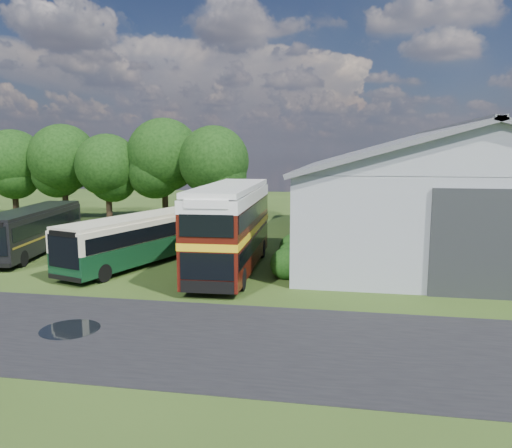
% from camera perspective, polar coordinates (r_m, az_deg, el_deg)
% --- Properties ---
extents(ground, '(120.00, 120.00, 0.00)m').
position_cam_1_polar(ground, '(22.23, -13.13, -9.26)').
color(ground, '#243B12').
rests_on(ground, ground).
extents(asphalt_road, '(60.00, 8.00, 0.02)m').
position_cam_1_polar(asphalt_road, '(18.56, -8.12, -12.73)').
color(asphalt_road, black).
rests_on(asphalt_road, ground).
extents(puddle, '(2.20, 2.20, 0.01)m').
position_cam_1_polar(puddle, '(20.36, -20.48, -11.26)').
color(puddle, black).
rests_on(puddle, ground).
extents(storage_shed, '(18.80, 24.80, 8.15)m').
position_cam_1_polar(storage_shed, '(36.07, 20.49, 3.94)').
color(storage_shed, gray).
rests_on(storage_shed, ground).
extents(tree_far_left, '(6.12, 6.12, 8.64)m').
position_cam_1_polar(tree_far_left, '(53.66, -26.04, 6.43)').
color(tree_far_left, black).
rests_on(tree_far_left, ground).
extents(tree_left_a, '(6.46, 6.46, 9.12)m').
position_cam_1_polar(tree_left_a, '(51.30, -21.18, 7.00)').
color(tree_left_a, black).
rests_on(tree_left_a, ground).
extents(tree_left_b, '(5.78, 5.78, 8.16)m').
position_cam_1_polar(tree_left_b, '(48.03, -16.62, 6.42)').
color(tree_left_b, black).
rests_on(tree_left_b, ground).
extents(tree_mid, '(6.80, 6.80, 9.60)m').
position_cam_1_polar(tree_mid, '(47.20, -10.47, 7.73)').
color(tree_mid, black).
rests_on(tree_mid, ground).
extents(tree_right_a, '(6.26, 6.26, 8.83)m').
position_cam_1_polar(tree_right_a, '(44.73, -4.85, 7.17)').
color(tree_right_a, black).
rests_on(tree_right_a, ground).
extents(shrub_front, '(1.70, 1.70, 1.70)m').
position_cam_1_polar(shrub_front, '(26.44, 3.46, -6.19)').
color(shrub_front, '#194714').
rests_on(shrub_front, ground).
extents(shrub_mid, '(1.60, 1.60, 1.60)m').
position_cam_1_polar(shrub_mid, '(28.36, 3.93, -5.18)').
color(shrub_mid, '#194714').
rests_on(shrub_mid, ground).
extents(shrub_back, '(1.80, 1.80, 1.80)m').
position_cam_1_polar(shrub_back, '(30.30, 4.34, -4.30)').
color(shrub_back, '#194714').
rests_on(shrub_back, ground).
extents(bus_green_single, '(5.57, 10.73, 2.89)m').
position_cam_1_polar(bus_green_single, '(29.77, -13.53, -1.71)').
color(bus_green_single, black).
rests_on(bus_green_single, ground).
extents(bus_maroon_double, '(3.24, 11.27, 4.80)m').
position_cam_1_polar(bus_maroon_double, '(27.48, -2.92, -0.51)').
color(bus_maroon_double, black).
rests_on(bus_maroon_double, ground).
extents(bus_dark_single, '(4.13, 10.87, 2.93)m').
position_cam_1_polar(bus_dark_single, '(35.36, -24.17, -0.61)').
color(bus_dark_single, black).
rests_on(bus_dark_single, ground).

